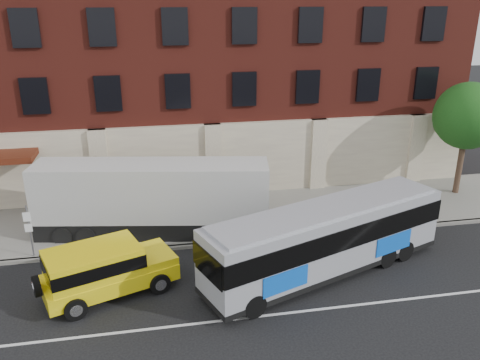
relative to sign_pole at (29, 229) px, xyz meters
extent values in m
plane|color=black|center=(8.50, -6.15, -1.45)|extent=(120.00, 120.00, 0.00)
cube|color=gray|center=(8.50, 2.85, -1.38)|extent=(60.00, 6.00, 0.15)
cube|color=gray|center=(8.50, -0.15, -1.38)|extent=(60.00, 0.25, 0.15)
cube|color=silver|center=(8.50, -5.65, -1.45)|extent=(60.00, 0.12, 0.01)
cube|color=maroon|center=(8.50, 10.85, 6.20)|extent=(30.00, 10.00, 15.00)
cube|color=beige|center=(8.50, 5.70, 0.70)|extent=(30.00, 0.35, 4.00)
cube|color=beige|center=(2.50, 5.60, 0.70)|extent=(0.90, 0.55, 4.00)
cube|color=beige|center=(8.50, 5.60, 0.70)|extent=(0.90, 0.55, 4.00)
cube|color=beige|center=(14.50, 5.60, 0.70)|extent=(0.90, 0.55, 4.00)
cube|color=beige|center=(20.50, 5.60, 0.70)|extent=(0.90, 0.55, 4.00)
cube|color=black|center=(-0.25, 5.77, 4.50)|extent=(1.30, 0.20, 1.80)
cube|color=black|center=(3.25, 5.77, 4.50)|extent=(1.30, 0.20, 1.80)
cube|color=black|center=(6.75, 5.77, 4.50)|extent=(1.30, 0.20, 1.80)
cube|color=black|center=(10.25, 5.77, 4.50)|extent=(1.30, 0.20, 1.80)
cube|color=black|center=(13.75, 5.77, 4.50)|extent=(1.30, 0.20, 1.80)
cube|color=black|center=(17.25, 5.77, 4.50)|extent=(1.30, 0.20, 1.80)
cube|color=black|center=(20.75, 5.77, 4.50)|extent=(1.30, 0.20, 1.80)
cube|color=black|center=(-0.25, 5.77, 7.70)|extent=(1.30, 0.20, 1.80)
cube|color=black|center=(3.25, 5.77, 7.70)|extent=(1.30, 0.20, 1.80)
cube|color=black|center=(6.75, 5.77, 7.70)|extent=(1.30, 0.20, 1.80)
cube|color=black|center=(10.25, 5.77, 7.70)|extent=(1.30, 0.20, 1.80)
cube|color=black|center=(13.75, 5.77, 7.70)|extent=(1.30, 0.20, 1.80)
cube|color=black|center=(17.25, 5.77, 7.70)|extent=(1.30, 0.20, 1.80)
cube|color=black|center=(20.75, 5.77, 7.70)|extent=(1.30, 0.20, 1.80)
cube|color=black|center=(-2.00, 5.63, 0.30)|extent=(2.60, 0.15, 2.80)
cube|color=black|center=(4.00, 5.63, 0.30)|extent=(2.60, 0.15, 2.80)
cube|color=black|center=(10.00, 5.63, 0.30)|extent=(2.60, 0.15, 2.80)
cube|color=black|center=(16.00, 5.63, 0.30)|extent=(2.60, 0.15, 2.80)
cylinder|color=gray|center=(0.00, 0.05, -0.20)|extent=(0.07, 0.07, 2.50)
cube|color=white|center=(0.00, -0.10, 0.60)|extent=(0.30, 0.03, 0.40)
cube|color=white|center=(0.00, -0.10, 0.10)|extent=(0.30, 0.03, 0.35)
cylinder|color=#3E2B1F|center=(22.00, 3.35, 0.20)|extent=(0.32, 0.32, 3.00)
sphere|color=#134012|center=(22.00, 3.35, 3.10)|extent=(3.60, 3.60, 3.60)
sphere|color=#134012|center=(21.40, 3.75, 2.70)|extent=(2.00, 2.00, 2.00)
cube|color=#94969E|center=(11.82, -3.25, 0.11)|extent=(10.67, 5.82, 2.51)
cube|color=black|center=(11.82, -3.25, -1.05)|extent=(10.72, 5.88, 0.22)
cube|color=#94969E|center=(11.82, -3.25, 1.41)|extent=(10.08, 5.38, 0.11)
cube|color=black|center=(11.82, -3.25, 0.53)|extent=(10.76, 5.91, 0.88)
cube|color=blue|center=(9.59, -5.31, -0.35)|extent=(1.82, 0.72, 0.79)
cube|color=blue|center=(13.89, -1.25, -0.35)|extent=(1.82, 0.72, 0.79)
cylinder|color=black|center=(8.39, -5.62, -1.01)|extent=(0.92, 0.56, 0.88)
cylinder|color=black|center=(7.68, -3.76, -1.01)|extent=(0.92, 0.56, 0.88)
cylinder|color=black|center=(14.48, -3.30, -1.01)|extent=(0.92, 0.56, 0.88)
cylinder|color=black|center=(13.77, -1.44, -1.01)|extent=(0.92, 0.56, 0.88)
cylinder|color=black|center=(15.47, -2.93, -1.01)|extent=(0.92, 0.56, 0.88)
cylinder|color=black|center=(14.76, -1.06, -1.01)|extent=(0.92, 0.56, 0.88)
cube|color=yellow|center=(3.39, -3.12, -0.80)|extent=(5.21, 3.56, 0.60)
cube|color=yellow|center=(2.87, -3.32, 0.00)|extent=(3.79, 3.00, 1.00)
cube|color=black|center=(2.87, -3.32, 0.05)|extent=(3.84, 3.05, 0.50)
cube|color=yellow|center=(4.94, -2.55, -0.35)|extent=(2.07, 2.31, 0.30)
cube|color=black|center=(5.67, -2.28, -0.75)|extent=(0.62, 1.53, 0.55)
cylinder|color=black|center=(0.99, -4.01, -0.35)|extent=(0.47, 0.79, 0.76)
cylinder|color=black|center=(5.19, -3.50, -1.05)|extent=(0.85, 0.54, 0.80)
cylinder|color=silver|center=(5.19, -3.50, -1.05)|extent=(0.52, 0.44, 0.44)
cylinder|color=black|center=(4.51, -1.66, -1.05)|extent=(0.85, 0.54, 0.80)
cylinder|color=silver|center=(4.51, -1.66, -1.05)|extent=(0.52, 0.44, 0.44)
cylinder|color=black|center=(2.28, -4.59, -1.05)|extent=(0.85, 0.54, 0.80)
cylinder|color=silver|center=(2.28, -4.59, -1.05)|extent=(0.52, 0.44, 0.44)
cylinder|color=black|center=(1.59, -2.74, -1.05)|extent=(0.85, 0.54, 0.80)
cylinder|color=silver|center=(1.59, -2.74, -1.05)|extent=(0.52, 0.44, 0.44)
cube|color=black|center=(5.12, 1.45, -0.97)|extent=(10.77, 3.91, 0.97)
cube|color=silver|center=(5.12, 1.45, 0.79)|extent=(10.77, 3.95, 2.55)
cylinder|color=black|center=(1.04, 1.14, -1.01)|extent=(0.91, 0.40, 0.88)
cylinder|color=black|center=(1.40, 3.14, -1.01)|extent=(0.91, 0.40, 0.88)
cylinder|color=black|center=(2.08, 0.96, -1.01)|extent=(0.91, 0.40, 0.88)
cylinder|color=black|center=(2.44, 2.95, -1.01)|extent=(0.91, 0.40, 0.88)
cylinder|color=black|center=(7.80, -0.05, -1.01)|extent=(0.91, 0.40, 0.88)
cylinder|color=black|center=(8.15, 1.95, -1.01)|extent=(0.91, 0.40, 0.88)
cylinder|color=black|center=(8.84, -0.23, -1.01)|extent=(0.91, 0.40, 0.88)
cylinder|color=black|center=(9.19, 1.76, -1.01)|extent=(0.91, 0.40, 0.88)
camera|label=1|loc=(5.23, -19.66, 9.05)|focal=36.62mm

